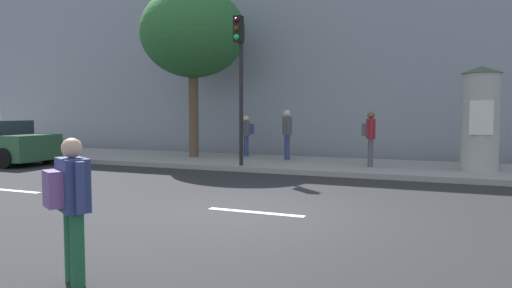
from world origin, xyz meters
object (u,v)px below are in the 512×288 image
poster_column (481,118)px  pedestrian_in_dark_shirt (71,198)px  traffic_light (240,66)px  pedestrian_with_backpack (287,130)px  pedestrian_near_pole (247,132)px  street_tree (193,33)px  pedestrian_in_red_top (370,133)px

poster_column → pedestrian_in_dark_shirt: poster_column is taller
traffic_light → poster_column: (6.51, 1.51, -1.50)m
pedestrian_with_backpack → pedestrian_near_pole: size_ratio=1.13×
poster_column → pedestrian_in_dark_shirt: 11.47m
street_tree → pedestrian_in_red_top: (6.30, -0.60, -3.39)m
pedestrian_in_dark_shirt → pedestrian_near_pole: pedestrian_near_pole is taller
pedestrian_near_pole → pedestrian_with_backpack: bearing=-20.9°
poster_column → traffic_light: bearing=-166.9°
street_tree → pedestrian_near_pole: 3.98m
traffic_light → street_tree: street_tree is taller
traffic_light → pedestrian_near_pole: (-1.09, 2.94, -2.07)m
pedestrian_with_backpack → pedestrian_in_dark_shirt: bearing=-81.4°
street_tree → pedestrian_in_dark_shirt: street_tree is taller
poster_column → pedestrian_in_red_top: size_ratio=1.75×
traffic_light → pedestrian_with_backpack: 3.07m
pedestrian_with_backpack → poster_column: bearing=-7.3°
pedestrian_in_red_top → poster_column: bearing=2.9°
pedestrian_in_dark_shirt → pedestrian_near_pole: (-3.50, 12.12, 0.13)m
poster_column → pedestrian_near_pole: size_ratio=1.93×
street_tree → pedestrian_with_backpack: 4.80m
pedestrian_with_backpack → pedestrian_in_red_top: bearing=-17.2°
traffic_light → pedestrian_near_pole: traffic_light is taller
pedestrian_in_dark_shirt → poster_column: bearing=69.0°
traffic_light → street_tree: 3.64m
pedestrian_in_dark_shirt → pedestrian_with_backpack: pedestrian_with_backpack is taller
traffic_light → pedestrian_in_dark_shirt: bearing=-75.3°
pedestrian_in_dark_shirt → pedestrian_with_backpack: (-1.72, 11.44, 0.25)m
pedestrian_in_red_top → pedestrian_near_pole: (-4.66, 1.58, -0.10)m
poster_column → pedestrian_near_pole: bearing=169.3°
pedestrian_in_dark_shirt → pedestrian_near_pole: bearing=106.1°
poster_column → street_tree: 9.69m
poster_column → pedestrian_with_backpack: (-5.82, 0.75, -0.45)m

